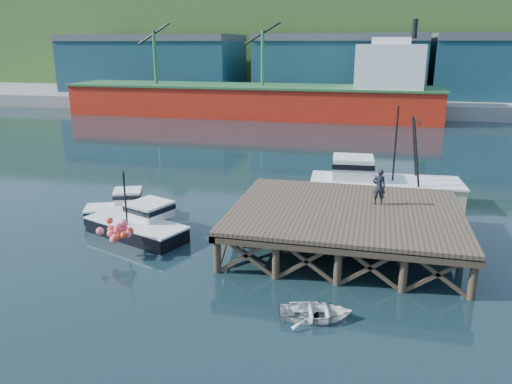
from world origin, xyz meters
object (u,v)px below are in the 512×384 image
(boat_navy, at_px, (128,208))
(trawler, at_px, (382,184))
(dinghy, at_px, (316,312))
(dockworker, at_px, (379,187))
(boat_black, at_px, (140,224))

(boat_navy, xyz_separation_m, trawler, (15.54, 6.64, 0.74))
(trawler, height_order, dinghy, trawler)
(dinghy, bearing_deg, dockworker, -25.86)
(boat_navy, height_order, dinghy, boat_navy)
(boat_black, relative_size, dinghy, 2.29)
(boat_navy, distance_m, boat_black, 3.45)
(dinghy, height_order, dockworker, dockworker)
(trawler, relative_size, dinghy, 3.53)
(trawler, xyz_separation_m, dinghy, (-2.51, -15.99, -1.08))
(boat_navy, bearing_deg, dinghy, -57.78)
(boat_black, bearing_deg, trawler, 56.10)
(trawler, distance_m, dockworker, 7.12)
(boat_navy, xyz_separation_m, dockworker, (15.26, -0.26, 2.47))
(boat_black, bearing_deg, boat_navy, 149.90)
(trawler, bearing_deg, boat_black, -149.01)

